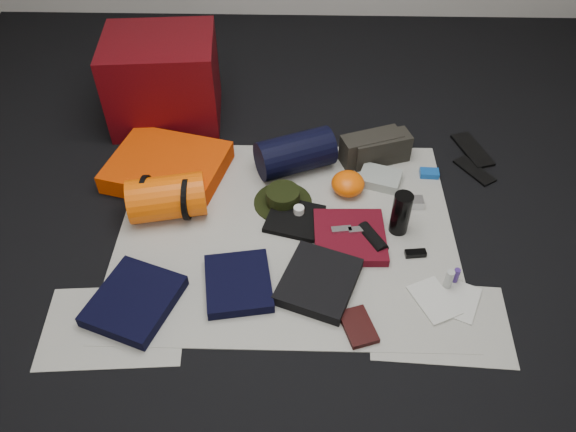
{
  "coord_description": "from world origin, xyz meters",
  "views": [
    {
      "loc": [
        0.05,
        -1.83,
        1.98
      ],
      "look_at": [
        0.01,
        0.01,
        0.1
      ],
      "focal_mm": 35.0,
      "sensor_mm": 36.0,
      "label": 1
    }
  ],
  "objects_px": {
    "sleeping_pad": "(168,167)",
    "water_bottle": "(401,213)",
    "red_cabinet": "(163,80)",
    "paperback_book": "(358,327)",
    "compact_camera": "(412,202)",
    "navy_duffel": "(295,153)",
    "stuff_sack": "(167,198)"
  },
  "relations": [
    {
      "from": "sleeping_pad",
      "to": "navy_duffel",
      "type": "xyz_separation_m",
      "value": [
        0.67,
        0.06,
        0.05
      ]
    },
    {
      "from": "stuff_sack",
      "to": "water_bottle",
      "type": "bearing_deg",
      "value": -4.33
    },
    {
      "from": "stuff_sack",
      "to": "navy_duffel",
      "type": "height_order",
      "value": "stuff_sack"
    },
    {
      "from": "red_cabinet",
      "to": "stuff_sack",
      "type": "height_order",
      "value": "red_cabinet"
    },
    {
      "from": "compact_camera",
      "to": "water_bottle",
      "type": "bearing_deg",
      "value": -118.27
    },
    {
      "from": "stuff_sack",
      "to": "compact_camera",
      "type": "xyz_separation_m",
      "value": [
        1.2,
        0.08,
        -0.09
      ]
    },
    {
      "from": "compact_camera",
      "to": "stuff_sack",
      "type": "bearing_deg",
      "value": -176.91
    },
    {
      "from": "red_cabinet",
      "to": "paperback_book",
      "type": "bearing_deg",
      "value": -59.85
    },
    {
      "from": "stuff_sack",
      "to": "compact_camera",
      "type": "height_order",
      "value": "stuff_sack"
    },
    {
      "from": "sleeping_pad",
      "to": "water_bottle",
      "type": "height_order",
      "value": "water_bottle"
    },
    {
      "from": "red_cabinet",
      "to": "paperback_book",
      "type": "height_order",
      "value": "red_cabinet"
    },
    {
      "from": "navy_duffel",
      "to": "red_cabinet",
      "type": "bearing_deg",
      "value": 125.26
    },
    {
      "from": "stuff_sack",
      "to": "red_cabinet",
      "type": "bearing_deg",
      "value": 99.88
    },
    {
      "from": "sleeping_pad",
      "to": "paperback_book",
      "type": "xyz_separation_m",
      "value": [
        0.94,
        -0.94,
        -0.04
      ]
    },
    {
      "from": "compact_camera",
      "to": "paperback_book",
      "type": "distance_m",
      "value": 0.79
    },
    {
      "from": "red_cabinet",
      "to": "stuff_sack",
      "type": "distance_m",
      "value": 0.84
    },
    {
      "from": "sleeping_pad",
      "to": "water_bottle",
      "type": "xyz_separation_m",
      "value": [
        1.17,
        -0.37,
        0.06
      ]
    },
    {
      "from": "navy_duffel",
      "to": "stuff_sack",
      "type": "bearing_deg",
      "value": -173.33
    },
    {
      "from": "navy_duffel",
      "to": "sleeping_pad",
      "type": "bearing_deg",
      "value": 162.19
    },
    {
      "from": "navy_duffel",
      "to": "paperback_book",
      "type": "bearing_deg",
      "value": -97.9
    },
    {
      "from": "stuff_sack",
      "to": "paperback_book",
      "type": "relative_size",
      "value": 2.03
    },
    {
      "from": "stuff_sack",
      "to": "water_bottle",
      "type": "relative_size",
      "value": 1.63
    },
    {
      "from": "red_cabinet",
      "to": "water_bottle",
      "type": "relative_size",
      "value": 2.69
    },
    {
      "from": "navy_duffel",
      "to": "compact_camera",
      "type": "height_order",
      "value": "navy_duffel"
    },
    {
      "from": "sleeping_pad",
      "to": "compact_camera",
      "type": "bearing_deg",
      "value": -9.29
    },
    {
      "from": "water_bottle",
      "to": "paperback_book",
      "type": "height_order",
      "value": "water_bottle"
    },
    {
      "from": "compact_camera",
      "to": "paperback_book",
      "type": "bearing_deg",
      "value": -114.13
    },
    {
      "from": "red_cabinet",
      "to": "paperback_book",
      "type": "xyz_separation_m",
      "value": [
        1.03,
        -1.46,
        -0.23
      ]
    },
    {
      "from": "navy_duffel",
      "to": "paperback_book",
      "type": "distance_m",
      "value": 1.04
    },
    {
      "from": "sleeping_pad",
      "to": "navy_duffel",
      "type": "relative_size",
      "value": 1.43
    },
    {
      "from": "compact_camera",
      "to": "red_cabinet",
      "type": "bearing_deg",
      "value": 150.51
    },
    {
      "from": "sleeping_pad",
      "to": "stuff_sack",
      "type": "xyz_separation_m",
      "value": [
        0.06,
        -0.29,
        0.06
      ]
    }
  ]
}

